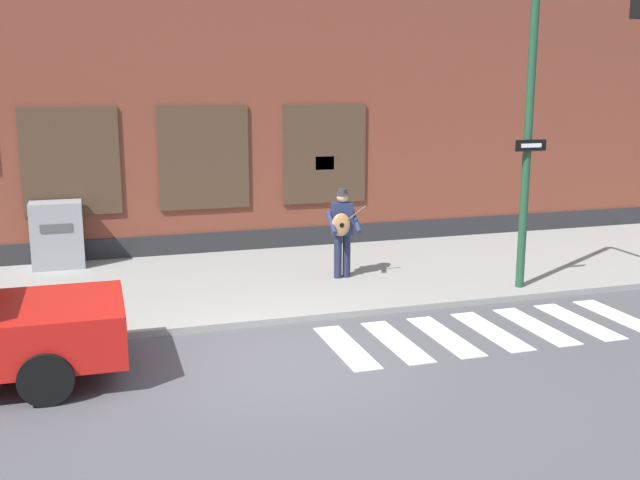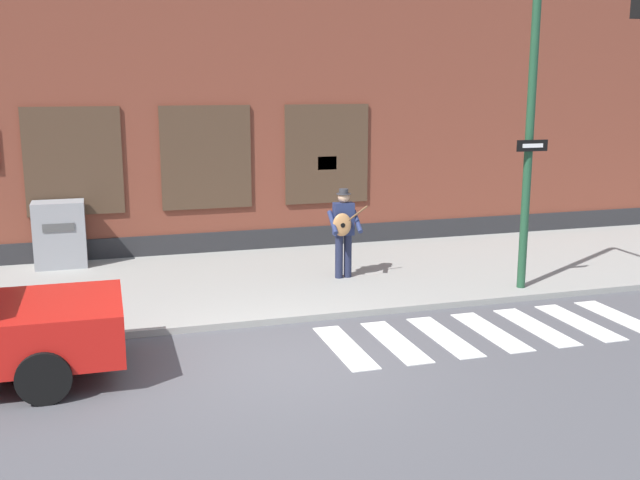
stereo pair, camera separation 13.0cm
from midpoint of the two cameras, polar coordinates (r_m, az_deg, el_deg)
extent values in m
plane|color=#4C4C51|center=(10.53, -3.20, -9.23)|extent=(160.00, 160.00, 0.00)
cube|color=gray|center=(14.33, -7.28, -3.30)|extent=(28.00, 5.06, 0.11)
cube|color=brown|center=(18.31, -10.22, 12.32)|extent=(28.00, 4.00, 7.95)
cube|color=#28282B|center=(16.68, -8.85, -0.38)|extent=(28.00, 0.04, 0.55)
cube|color=#473323|center=(16.20, -18.68, 5.67)|extent=(1.95, 0.06, 2.22)
cube|color=black|center=(16.19, -18.68, 5.67)|extent=(1.83, 0.03, 2.10)
cube|color=#473323|center=(16.38, -9.06, 6.21)|extent=(1.95, 0.06, 2.22)
cube|color=black|center=(16.37, -9.06, 6.21)|extent=(1.83, 0.03, 2.10)
cube|color=#473323|center=(16.99, 0.12, 6.56)|extent=(1.95, 0.06, 2.22)
cube|color=black|center=(16.98, 0.13, 6.56)|extent=(1.83, 0.03, 2.10)
cube|color=yellow|center=(16.99, 0.14, 5.88)|extent=(0.44, 0.02, 0.30)
cube|color=silver|center=(11.04, 1.64, -8.15)|extent=(0.42, 1.90, 0.01)
cube|color=silver|center=(11.31, 5.49, -7.70)|extent=(0.42, 1.90, 0.01)
cube|color=silver|center=(11.63, 9.14, -7.24)|extent=(0.42, 1.90, 0.01)
cube|color=silver|center=(11.99, 12.57, -6.78)|extent=(0.42, 1.90, 0.01)
cube|color=silver|center=(12.40, 15.78, -6.33)|extent=(0.42, 1.90, 0.01)
cube|color=silver|center=(12.84, 18.78, -5.89)|extent=(0.42, 1.90, 0.01)
cube|color=silver|center=(13.32, 21.56, -5.46)|extent=(0.42, 1.90, 0.01)
cube|color=silver|center=(10.91, -15.35, -4.79)|extent=(0.06, 0.24, 0.12)
cube|color=silver|center=(9.82, -15.16, -6.66)|extent=(0.06, 0.24, 0.12)
cylinder|color=black|center=(11.34, -19.99, -6.61)|extent=(0.66, 0.25, 0.66)
cylinder|color=black|center=(9.70, -20.51, -9.81)|extent=(0.66, 0.25, 0.66)
cylinder|color=#1E233D|center=(14.38, 1.77, -1.21)|extent=(0.15, 0.15, 0.84)
cylinder|color=#1E233D|center=(14.31, 1.11, -1.27)|extent=(0.15, 0.15, 0.84)
cube|color=navy|center=(14.20, 1.45, 1.63)|extent=(0.39, 0.24, 0.62)
sphere|color=tan|center=(14.13, 1.45, 3.30)|extent=(0.22, 0.22, 0.22)
cylinder|color=#333338|center=(14.12, 1.46, 3.54)|extent=(0.28, 0.28, 0.02)
cylinder|color=#333338|center=(14.12, 1.46, 3.74)|extent=(0.18, 0.18, 0.09)
cylinder|color=navy|center=(14.19, 2.49, 1.44)|extent=(0.11, 0.51, 0.39)
cylinder|color=navy|center=(14.05, 0.62, 1.35)|extent=(0.11, 0.51, 0.39)
ellipsoid|color=#B77F4C|center=(14.02, 1.34, 1.17)|extent=(0.36, 0.13, 0.44)
cylinder|color=black|center=(13.97, 1.41, 1.13)|extent=(0.09, 0.01, 0.09)
cylinder|color=brown|center=(14.05, 2.38, 1.93)|extent=(0.47, 0.06, 0.34)
cylinder|color=#1E472D|center=(13.81, 15.26, 7.08)|extent=(0.15, 0.15, 5.24)
cube|color=black|center=(13.72, 15.50, 6.96)|extent=(0.60, 0.03, 0.20)
cube|color=white|center=(13.70, 15.55, 6.95)|extent=(0.40, 0.01, 0.07)
cube|color=gray|center=(16.00, -19.61, 0.37)|extent=(1.01, 0.65, 1.34)
cube|color=#4C4C4C|center=(15.64, -19.70, 0.86)|extent=(0.61, 0.02, 0.16)
camera|label=1|loc=(0.07, -90.31, -0.07)|focal=42.00mm
camera|label=2|loc=(0.07, 89.69, 0.07)|focal=42.00mm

